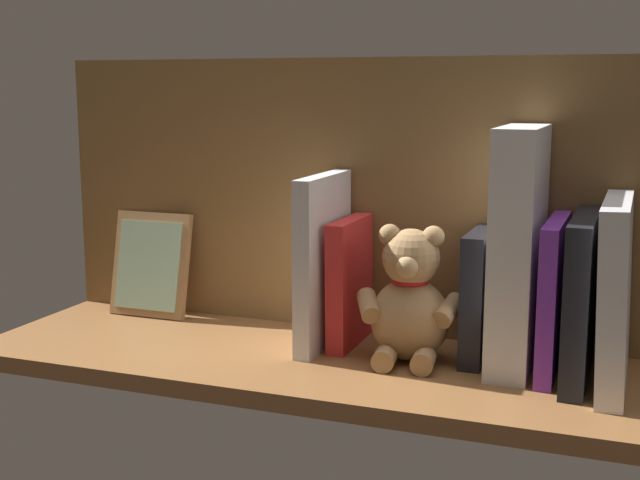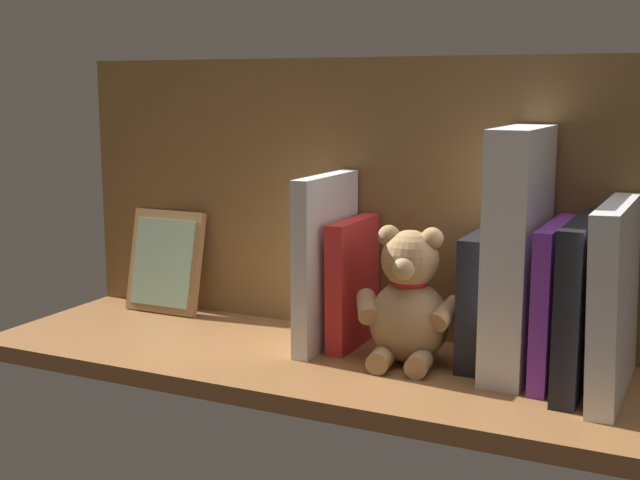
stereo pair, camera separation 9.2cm
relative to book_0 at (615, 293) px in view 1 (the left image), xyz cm
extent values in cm
cube|color=brown|center=(35.21, 1.82, -11.79)|extent=(89.14, 30.66, 2.20)
cube|color=brown|center=(35.21, -11.26, 8.13)|extent=(89.14, 1.50, 37.64)
cube|color=silver|center=(0.00, 0.00, 0.00)|extent=(3.61, 20.22, 21.46)
cube|color=black|center=(3.73, -0.79, -1.05)|extent=(2.75, 18.64, 19.28)
cube|color=purple|center=(6.99, -2.06, -1.46)|extent=(2.03, 16.10, 18.47)
cube|color=white|center=(11.35, -2.24, 3.93)|extent=(4.97, 15.53, 29.24)
cube|color=black|center=(16.07, -3.92, -2.55)|extent=(2.74, 12.39, 16.28)
ellipsoid|color=tan|center=(23.98, -0.20, -5.50)|extent=(10.83, 9.92, 10.39)
sphere|color=tan|center=(23.98, -0.20, 2.38)|extent=(7.14, 7.14, 7.14)
sphere|color=tan|center=(21.32, -0.51, 5.06)|extent=(2.76, 2.76, 2.76)
sphere|color=tan|center=(26.64, 0.12, 5.06)|extent=(2.76, 2.76, 2.76)
sphere|color=tan|center=(23.63, 2.82, 1.84)|extent=(2.76, 2.76, 2.76)
cylinder|color=tan|center=(18.93, 0.52, -3.68)|extent=(3.54, 5.53, 3.84)
cylinder|color=tan|center=(28.73, 1.67, -3.68)|extent=(4.47, 5.66, 3.84)
cylinder|color=tan|center=(21.15, 3.92, -9.31)|extent=(3.20, 4.19, 2.76)
cylinder|color=tan|center=(25.79, 4.46, -9.31)|extent=(3.20, 4.19, 2.76)
torus|color=red|center=(23.98, -0.20, -0.46)|extent=(5.26, 5.26, 0.81)
cube|color=red|center=(33.17, -3.91, -2.29)|extent=(2.56, 12.41, 16.82)
cube|color=silver|center=(36.36, -2.30, 0.61)|extent=(2.27, 15.62, 22.60)
cube|color=#A87A4C|center=(65.79, -7.56, -3.10)|extent=(12.24, 4.67, 15.45)
cube|color=#8CAD8C|center=(65.79, -6.84, -3.10)|extent=(10.28, 3.29, 12.83)
camera|label=1|loc=(-2.45, 100.53, 23.31)|focal=48.24mm
camera|label=2|loc=(-10.88, 96.88, 23.31)|focal=48.24mm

